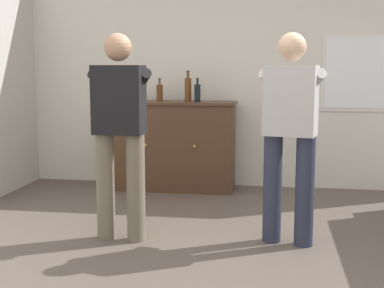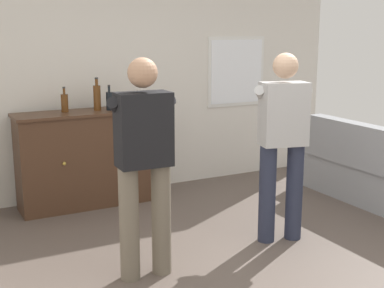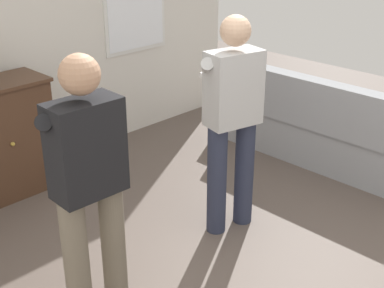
% 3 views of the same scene
% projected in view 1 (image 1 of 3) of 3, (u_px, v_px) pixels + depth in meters
% --- Properties ---
extents(ground, '(10.40, 10.40, 0.00)m').
position_uv_depth(ground, '(223.00, 263.00, 3.89)').
color(ground, brown).
extents(wall_back_with_window, '(5.20, 0.15, 2.80)m').
position_uv_depth(wall_back_with_window, '(248.00, 68.00, 6.28)').
color(wall_back_with_window, silver).
rests_on(wall_back_with_window, ground).
extents(sideboard_cabinet, '(1.44, 0.49, 1.02)m').
position_uv_depth(sideboard_cabinet, '(174.00, 145.00, 6.18)').
color(sideboard_cabinet, '#472D1E').
rests_on(sideboard_cabinet, ground).
extents(bottle_wine_green, '(0.07, 0.07, 0.26)m').
position_uv_depth(bottle_wine_green, '(160.00, 92.00, 6.18)').
color(bottle_wine_green, '#593314').
rests_on(bottle_wine_green, sideboard_cabinet).
extents(bottle_liquor_amber, '(0.08, 0.08, 0.35)m').
position_uv_depth(bottle_liquor_amber, '(188.00, 89.00, 6.08)').
color(bottle_liquor_amber, '#593314').
rests_on(bottle_liquor_amber, sideboard_cabinet).
extents(bottle_spirits_clear, '(0.07, 0.07, 0.27)m').
position_uv_depth(bottle_spirits_clear, '(197.00, 93.00, 6.01)').
color(bottle_spirits_clear, black).
rests_on(bottle_spirits_clear, sideboard_cabinet).
extents(person_standing_left, '(0.56, 0.48, 1.68)m').
position_uv_depth(person_standing_left, '(120.00, 127.00, 4.31)').
color(person_standing_left, '#6B6051').
rests_on(person_standing_left, ground).
extents(person_standing_right, '(0.54, 0.51, 1.68)m').
position_uv_depth(person_standing_right, '(290.00, 128.00, 4.21)').
color(person_standing_right, '#282D42').
rests_on(person_standing_right, ground).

